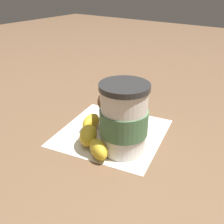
{
  "coord_description": "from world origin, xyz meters",
  "views": [
    {
      "loc": [
        -0.28,
        0.39,
        0.3
      ],
      "look_at": [
        0.0,
        0.0,
        0.05
      ],
      "focal_mm": 42.0,
      "sensor_mm": 36.0,
      "label": 1
    }
  ],
  "objects": [
    {
      "name": "banana",
      "position": [
        0.01,
        0.05,
        0.02
      ],
      "size": [
        0.12,
        0.12,
        0.03
      ],
      "color": "gold",
      "rests_on": "paper_napkin"
    },
    {
      "name": "coffee_cup",
      "position": [
        -0.05,
        0.04,
        0.07
      ],
      "size": [
        0.09,
        0.09,
        0.13
      ],
      "color": "silver",
      "rests_on": "paper_napkin"
    },
    {
      "name": "sugar_packet",
      "position": [
        0.04,
        -0.16,
        0.0
      ],
      "size": [
        0.06,
        0.06,
        0.01
      ],
      "primitive_type": "cube",
      "rotation": [
        0.0,
        0.0,
        2.28
      ],
      "color": "white",
      "rests_on": "ground_plane"
    },
    {
      "name": "ground_plane",
      "position": [
        0.0,
        0.0,
        0.0
      ],
      "size": [
        3.0,
        3.0,
        0.0
      ],
      "primitive_type": "plane",
      "color": "brown"
    },
    {
      "name": "paper_napkin",
      "position": [
        0.0,
        0.0,
        0.0
      ],
      "size": [
        0.25,
        0.25,
        0.0
      ],
      "primitive_type": "cube",
      "rotation": [
        0.0,
        0.0,
        0.2
      ],
      "color": "white",
      "rests_on": "ground_plane"
    },
    {
      "name": "muffin",
      "position": [
        -0.01,
        -0.02,
        0.05
      ],
      "size": [
        0.1,
        0.1,
        0.09
      ],
      "color": "white",
      "rests_on": "paper_napkin"
    }
  ]
}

